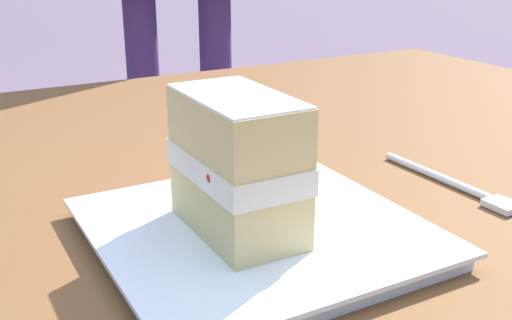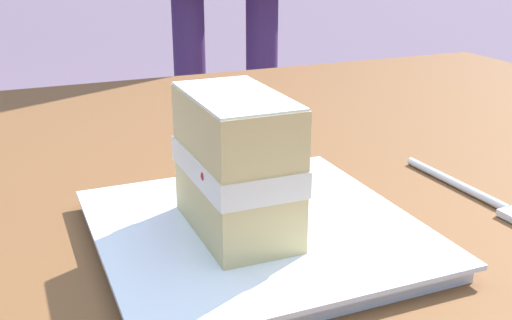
# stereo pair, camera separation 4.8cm
# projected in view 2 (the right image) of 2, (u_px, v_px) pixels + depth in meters

# --- Properties ---
(dessert_plate) EXTENTS (0.25, 0.25, 0.02)m
(dessert_plate) POSITION_uv_depth(u_px,v_px,m) (256.00, 232.00, 0.50)
(dessert_plate) COLOR white
(dessert_plate) RESTS_ON patio_table
(cake_slice) EXTENTS (0.12, 0.07, 0.11)m
(cake_slice) POSITION_uv_depth(u_px,v_px,m) (236.00, 164.00, 0.47)
(cake_slice) COLOR #E0C17A
(cake_slice) RESTS_ON dessert_plate
(dessert_fork) EXTENTS (0.17, 0.02, 0.01)m
(dessert_fork) POSITION_uv_depth(u_px,v_px,m) (476.00, 192.00, 0.59)
(dessert_fork) COLOR silver
(dessert_fork) RESTS_ON patio_table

